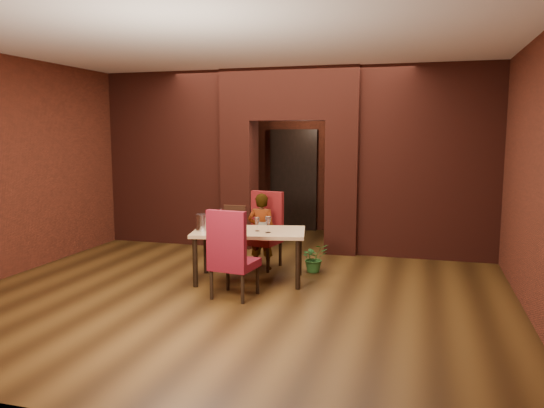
{
  "coord_description": "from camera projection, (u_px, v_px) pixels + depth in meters",
  "views": [
    {
      "loc": [
        2.29,
        -7.15,
        2.09
      ],
      "look_at": [
        0.24,
        0.0,
        1.09
      ],
      "focal_mm": 35.0,
      "sensor_mm": 36.0,
      "label": 1
    }
  ],
  "objects": [
    {
      "name": "lintel",
      "position": [
        290.0,
        95.0,
        9.25
      ],
      "size": [
        2.45,
        0.55,
        0.9
      ],
      "primitive_type": "cube",
      "color": "maroon",
      "rests_on": "ground"
    },
    {
      "name": "wine_glass_a",
      "position": [
        239.0,
        222.0,
        7.59
      ],
      "size": [
        0.08,
        0.08,
        0.19
      ],
      "primitive_type": null,
      "color": "white",
      "rests_on": "dining_table"
    },
    {
      "name": "wing_wall_right",
      "position": [
        429.0,
        163.0,
        8.76
      ],
      "size": [
        2.28,
        0.35,
        3.2
      ],
      "primitive_type": "cube",
      "color": "maroon",
      "rests_on": "ground"
    },
    {
      "name": "wall_back",
      "position": [
        313.0,
        156.0,
        11.31
      ],
      "size": [
        7.0,
        0.04,
        3.2
      ],
      "primitive_type": "cube",
      "color": "maroon",
      "rests_on": "ground"
    },
    {
      "name": "wall_left",
      "position": [
        47.0,
        164.0,
        8.46
      ],
      "size": [
        0.04,
        8.0,
        3.2
      ],
      "primitive_type": "cube",
      "color": "maroon",
      "rests_on": "ground"
    },
    {
      "name": "pillar_right",
      "position": [
        343.0,
        187.0,
        9.21
      ],
      "size": [
        0.55,
        0.55,
        2.3
      ],
      "primitive_type": "cube",
      "color": "maroon",
      "rests_on": "ground"
    },
    {
      "name": "tasting_sheet",
      "position": [
        234.0,
        231.0,
        7.39
      ],
      "size": [
        0.38,
        0.34,
        0.0
      ],
      "primitive_type": "cube",
      "rotation": [
        0.0,
        0.0,
        0.44
      ],
      "color": "silver",
      "rests_on": "dining_table"
    },
    {
      "name": "ceiling",
      "position": [
        255.0,
        51.0,
        7.29
      ],
      "size": [
        7.0,
        8.0,
        0.04
      ],
      "primitive_type": "cube",
      "color": "silver",
      "rests_on": "ground"
    },
    {
      "name": "wine_glass_b",
      "position": [
        257.0,
        224.0,
        7.38
      ],
      "size": [
        0.08,
        0.08,
        0.19
      ],
      "primitive_type": null,
      "color": "silver",
      "rests_on": "dining_table"
    },
    {
      "name": "floor",
      "position": [
        256.0,
        277.0,
        7.71
      ],
      "size": [
        8.0,
        8.0,
        0.0
      ],
      "primitive_type": "plane",
      "color": "#442B11",
      "rests_on": "ground"
    },
    {
      "name": "water_bottle",
      "position": [
        221.0,
        219.0,
        7.59
      ],
      "size": [
        0.07,
        0.07,
        0.28
      ],
      "primitive_type": "cylinder",
      "color": "white",
      "rests_on": "dining_table"
    },
    {
      "name": "wine_bucket",
      "position": [
        203.0,
        222.0,
        7.42
      ],
      "size": [
        0.19,
        0.19,
        0.23
      ],
      "primitive_type": "cylinder",
      "color": "#BBBCC2",
      "rests_on": "dining_table"
    },
    {
      "name": "potted_plant",
      "position": [
        314.0,
        258.0,
        7.99
      ],
      "size": [
        0.52,
        0.51,
        0.44
      ],
      "primitive_type": "imported",
      "rotation": [
        0.0,
        0.0,
        0.64
      ],
      "color": "#275E23",
      "rests_on": "ground"
    },
    {
      "name": "pillar_left",
      "position": [
        240.0,
        184.0,
        9.72
      ],
      "size": [
        0.55,
        0.55,
        2.3
      ],
      "primitive_type": "cube",
      "color": "maroon",
      "rests_on": "ground"
    },
    {
      "name": "vent_panel",
      "position": [
        235.0,
        219.0,
        9.52
      ],
      "size": [
        0.4,
        0.03,
        0.5
      ],
      "primitive_type": "cube",
      "color": "#A65530",
      "rests_on": "ground"
    },
    {
      "name": "wine_glass_c",
      "position": [
        268.0,
        225.0,
        7.26
      ],
      "size": [
        0.09,
        0.09,
        0.22
      ],
      "primitive_type": null,
      "color": "white",
      "rests_on": "dining_table"
    },
    {
      "name": "person_seated",
      "position": [
        262.0,
        231.0,
        8.11
      ],
      "size": [
        0.44,
        0.3,
        1.18
      ],
      "primitive_type": "imported",
      "rotation": [
        0.0,
        0.0,
        3.19
      ],
      "color": "white",
      "rests_on": "ground"
    },
    {
      "name": "wing_wall_left",
      "position": [
        169.0,
        159.0,
        10.05
      ],
      "size": [
        2.28,
        0.35,
        3.2
      ],
      "primitive_type": "cube",
      "color": "maroon",
      "rests_on": "ground"
    },
    {
      "name": "rear_door_frame",
      "position": [
        293.0,
        181.0,
        11.4
      ],
      "size": [
        1.02,
        0.04,
        2.22
      ],
      "primitive_type": "cube",
      "color": "black",
      "rests_on": "ground"
    },
    {
      "name": "chair_far",
      "position": [
        261.0,
        230.0,
        8.2
      ],
      "size": [
        0.62,
        0.62,
        1.18
      ],
      "primitive_type": "cube",
      "rotation": [
        0.0,
        0.0,
        -0.17
      ],
      "color": "maroon",
      "rests_on": "ground"
    },
    {
      "name": "wall_right",
      "position": [
        525.0,
        173.0,
        6.54
      ],
      "size": [
        0.04,
        8.0,
        3.2
      ],
      "primitive_type": "cube",
      "color": "maroon",
      "rests_on": "ground"
    },
    {
      "name": "chair_near",
      "position": [
        235.0,
        253.0,
        6.73
      ],
      "size": [
        0.58,
        0.58,
        1.15
      ],
      "primitive_type": "cube",
      "rotation": [
        0.0,
        0.0,
        3.01
      ],
      "color": "maroon",
      "rests_on": "ground"
    },
    {
      "name": "wall_front",
      "position": [
        81.0,
        204.0,
        3.69
      ],
      "size": [
        7.0,
        0.04,
        3.2
      ],
      "primitive_type": "cube",
      "color": "maroon",
      "rests_on": "ground"
    },
    {
      "name": "rear_door",
      "position": [
        294.0,
        181.0,
        11.44
      ],
      "size": [
        0.9,
        0.08,
        2.1
      ],
      "primitive_type": "cube",
      "color": "black",
      "rests_on": "ground"
    },
    {
      "name": "dining_table",
      "position": [
        249.0,
        256.0,
        7.49
      ],
      "size": [
        1.7,
        1.16,
        0.73
      ],
      "primitive_type": "cube",
      "rotation": [
        0.0,
        0.0,
        0.2
      ],
      "color": "tan",
      "rests_on": "ground"
    }
  ]
}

